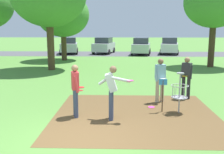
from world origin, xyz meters
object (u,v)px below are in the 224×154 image
(parked_car_leftmost, at_px, (69,46))
(parked_car_rightmost, at_px, (170,46))
(tree_near_left, at_px, (63,15))
(tree_mid_center, at_px, (215,2))
(disc_golf_basket, at_px, (178,91))
(frisbee_mid_grass, at_px, (151,107))
(parked_car_center_left, at_px, (104,45))
(player_waiting_right, at_px, (75,88))
(player_throwing, at_px, (186,75))
(frisbee_far_left, at_px, (81,90))
(player_foreground_watching, at_px, (112,89))
(player_waiting_left, at_px, (160,78))
(parked_car_center_right, at_px, (141,46))

(parked_car_leftmost, height_order, parked_car_rightmost, same)
(tree_near_left, bearing_deg, tree_mid_center, -18.23)
(disc_golf_basket, distance_m, tree_near_left, 16.94)
(frisbee_mid_grass, bearing_deg, parked_car_rightmost, 78.07)
(tree_near_left, relative_size, parked_car_center_left, 1.35)
(player_waiting_right, bearing_deg, player_throwing, 30.14)
(frisbee_mid_grass, height_order, frisbee_far_left, same)
(player_foreground_watching, relative_size, parked_car_rightmost, 0.38)
(player_foreground_watching, xyz_separation_m, player_waiting_left, (1.80, 2.05, -0.02))
(player_waiting_left, height_order, player_waiting_right, same)
(disc_golf_basket, relative_size, tree_mid_center, 0.21)
(frisbee_far_left, height_order, parked_car_center_left, parked_car_center_left)
(player_waiting_right, bearing_deg, parked_car_center_left, 91.21)
(player_waiting_left, relative_size, tree_near_left, 0.28)
(tree_mid_center, height_order, parked_car_rightmost, tree_mid_center)
(player_waiting_left, bearing_deg, tree_mid_center, 62.05)
(parked_car_center_right, height_order, parked_car_rightmost, same)
(disc_golf_basket, distance_m, player_foreground_watching, 2.34)
(parked_car_rightmost, bearing_deg, player_foreground_watching, -104.68)
(disc_golf_basket, distance_m, frisbee_far_left, 4.97)
(player_waiting_right, distance_m, parked_car_leftmost, 22.34)
(player_throwing, bearing_deg, frisbee_mid_grass, -139.97)
(player_waiting_right, relative_size, parked_car_rightmost, 0.38)
(tree_mid_center, bearing_deg, parked_car_leftmost, 140.98)
(frisbee_far_left, bearing_deg, parked_car_rightmost, 68.01)
(parked_car_center_left, bearing_deg, player_waiting_right, -88.79)
(parked_car_center_left, relative_size, parked_car_center_right, 1.01)
(player_waiting_right, xyz_separation_m, frisbee_far_left, (-0.40, 3.66, -0.96))
(player_waiting_left, bearing_deg, player_throwing, 26.43)
(player_foreground_watching, relative_size, frisbee_mid_grass, 6.94)
(disc_golf_basket, relative_size, frisbee_far_left, 6.48)
(disc_golf_basket, height_order, frisbee_mid_grass, disc_golf_basket)
(parked_car_center_right, bearing_deg, parked_car_center_left, 164.67)
(parked_car_center_right, xyz_separation_m, parked_car_rightmost, (3.24, 0.77, 0.00))
(disc_golf_basket, relative_size, parked_car_leftmost, 0.31)
(tree_near_left, bearing_deg, parked_car_leftmost, 96.99)
(parked_car_leftmost, bearing_deg, frisbee_far_left, -77.50)
(disc_golf_basket, height_order, player_waiting_left, player_waiting_left)
(parked_car_rightmost, bearing_deg, player_throwing, -98.32)
(player_throwing, height_order, parked_car_center_right, parked_car_center_right)
(player_foreground_watching, bearing_deg, tree_near_left, 107.04)
(disc_golf_basket, bearing_deg, player_foreground_watching, -161.47)
(player_throwing, height_order, player_waiting_right, same)
(player_waiting_right, height_order, parked_car_center_right, parked_car_center_right)
(frisbee_mid_grass, height_order, tree_mid_center, tree_mid_center)
(frisbee_far_left, relative_size, tree_near_left, 0.04)
(tree_mid_center, bearing_deg, disc_golf_basket, -113.36)
(parked_car_leftmost, bearing_deg, player_foreground_watching, -75.76)
(disc_golf_basket, bearing_deg, parked_car_rightmost, 80.47)
(tree_mid_center, height_order, parked_car_leftmost, tree_mid_center)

